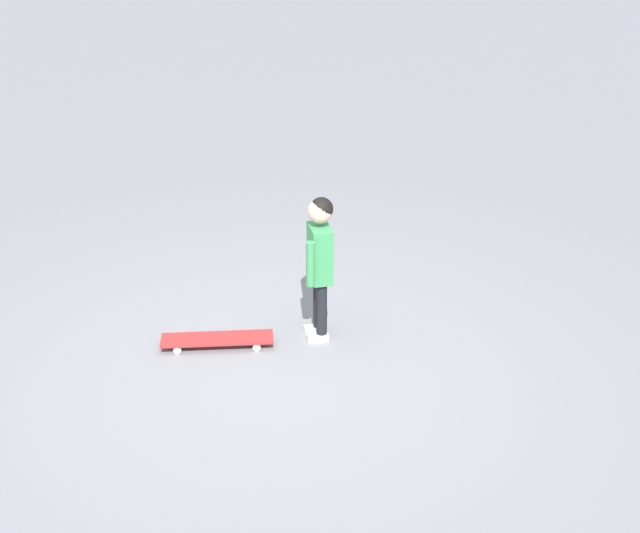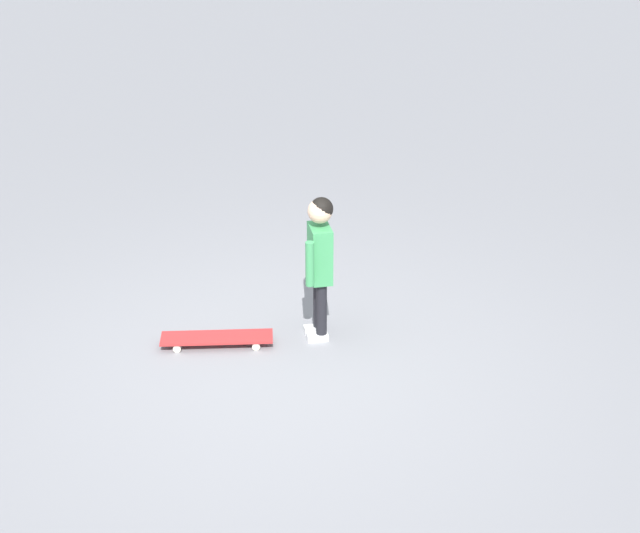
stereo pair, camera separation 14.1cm
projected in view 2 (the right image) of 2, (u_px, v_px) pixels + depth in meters
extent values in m
plane|color=gray|center=(273.00, 372.00, 6.46)|extent=(50.00, 50.00, 0.00)
cylinder|color=black|center=(321.00, 310.00, 6.76)|extent=(0.08, 0.08, 0.42)
cube|color=white|center=(317.00, 337.00, 6.84)|extent=(0.13, 0.17, 0.05)
cylinder|color=black|center=(319.00, 303.00, 6.85)|extent=(0.08, 0.08, 0.42)
cube|color=white|center=(314.00, 329.00, 6.94)|extent=(0.13, 0.17, 0.05)
cube|color=#3F9959|center=(320.00, 253.00, 6.63)|extent=(0.28, 0.23, 0.40)
cylinder|color=#3F9959|center=(310.00, 264.00, 6.47)|extent=(0.06, 0.06, 0.32)
cylinder|color=#3F9959|center=(324.00, 244.00, 6.78)|extent=(0.06, 0.06, 0.32)
sphere|color=beige|center=(320.00, 211.00, 6.49)|extent=(0.17, 0.17, 0.17)
sphere|color=black|center=(321.00, 209.00, 6.49)|extent=(0.16, 0.16, 0.16)
cube|color=#B22D2D|center=(217.00, 337.00, 6.75)|extent=(0.58, 0.77, 0.02)
cube|color=#B7B7BC|center=(178.00, 340.00, 6.74)|extent=(0.11, 0.08, 0.02)
cube|color=#B7B7BC|center=(256.00, 338.00, 6.77)|extent=(0.11, 0.08, 0.02)
cylinder|color=beige|center=(177.00, 348.00, 6.69)|extent=(0.06, 0.06, 0.06)
cylinder|color=beige|center=(179.00, 338.00, 6.82)|extent=(0.06, 0.06, 0.06)
cylinder|color=beige|center=(256.00, 346.00, 6.71)|extent=(0.06, 0.06, 0.06)
cylinder|color=beige|center=(256.00, 336.00, 6.85)|extent=(0.06, 0.06, 0.06)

